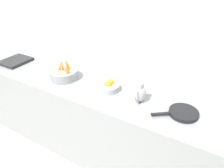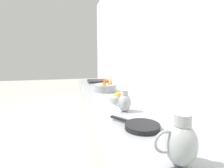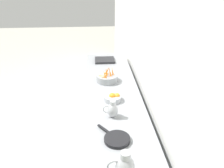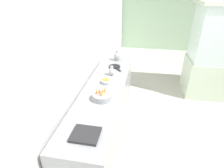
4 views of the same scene
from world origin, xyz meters
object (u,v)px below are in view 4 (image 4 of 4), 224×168
orange_bowl (106,81)px  skillet_on_counter (115,67)px  metal_pitcher_tall (117,56)px  vegetable_colander (102,96)px  metal_pitcher_short (112,71)px

orange_bowl → skillet_on_counter: (0.03, 0.75, -0.02)m
metal_pitcher_tall → orange_bowl: bearing=-90.5°
skillet_on_counter → vegetable_colander: bearing=-89.3°
orange_bowl → metal_pitcher_tall: 1.19m
metal_pitcher_short → skillet_on_counter: metal_pitcher_short is taller
vegetable_colander → skillet_on_counter: 1.30m
metal_pitcher_tall → metal_pitcher_short: size_ratio=1.29×
metal_pitcher_short → skillet_on_counter: 0.41m
orange_bowl → metal_pitcher_tall: bearing=89.5°
orange_bowl → skillet_on_counter: 0.75m
skillet_on_counter → orange_bowl: bearing=-92.1°
metal_pitcher_short → orange_bowl: bearing=-95.7°
orange_bowl → metal_pitcher_short: bearing=84.3°
metal_pitcher_tall → skillet_on_counter: size_ratio=0.71×
vegetable_colander → orange_bowl: size_ratio=1.44×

